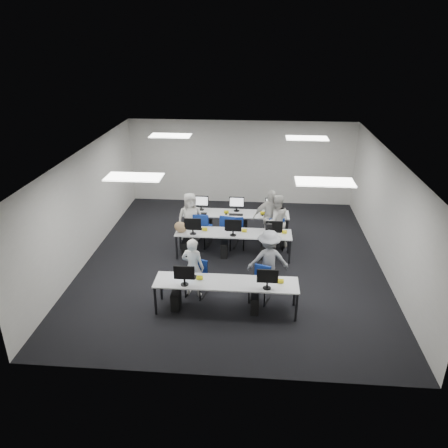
# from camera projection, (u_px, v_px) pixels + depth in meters

# --- Properties ---
(room) EXTENTS (9.00, 9.02, 3.00)m
(room) POSITION_uv_depth(u_px,v_px,m) (233.00, 209.00, 11.54)
(room) COLOR black
(room) RESTS_ON ground
(ceiling_panels) EXTENTS (5.20, 4.60, 0.02)m
(ceiling_panels) POSITION_uv_depth(u_px,v_px,m) (234.00, 155.00, 10.94)
(ceiling_panels) COLOR white
(ceiling_panels) RESTS_ON room
(desk_front) EXTENTS (3.20, 0.70, 0.73)m
(desk_front) POSITION_uv_depth(u_px,v_px,m) (226.00, 284.00, 9.69)
(desk_front) COLOR #B5B6B9
(desk_front) RESTS_ON ground
(desk_mid) EXTENTS (3.20, 0.70, 0.73)m
(desk_mid) POSITION_uv_depth(u_px,v_px,m) (233.00, 234.00, 12.06)
(desk_mid) COLOR #B5B6B9
(desk_mid) RESTS_ON ground
(desk_back) EXTENTS (3.20, 0.70, 0.73)m
(desk_back) POSITION_uv_depth(u_px,v_px,m) (236.00, 215.00, 13.33)
(desk_back) COLOR #B5B6B9
(desk_back) RESTS_ON ground
(equipment_front) EXTENTS (2.51, 0.41, 1.19)m
(equipment_front) POSITION_uv_depth(u_px,v_px,m) (218.00, 296.00, 9.82)
(equipment_front) COLOR #0D61B0
(equipment_front) RESTS_ON desk_front
(equipment_mid) EXTENTS (2.91, 0.41, 1.19)m
(equipment_mid) POSITION_uv_depth(u_px,v_px,m) (226.00, 245.00, 12.19)
(equipment_mid) COLOR white
(equipment_mid) RESTS_ON desk_mid
(equipment_back) EXTENTS (2.91, 0.41, 1.19)m
(equipment_back) POSITION_uv_depth(u_px,v_px,m) (242.00, 224.00, 13.47)
(equipment_back) COLOR white
(equipment_back) RESTS_ON desk_back
(chair_0) EXTENTS (0.55, 0.57, 0.87)m
(chair_0) POSITION_uv_depth(u_px,v_px,m) (197.00, 284.00, 10.44)
(chair_0) COLOR navy
(chair_0) RESTS_ON ground
(chair_1) EXTENTS (0.53, 0.56, 0.84)m
(chair_1) POSITION_uv_depth(u_px,v_px,m) (260.00, 290.00, 10.21)
(chair_1) COLOR navy
(chair_1) RESTS_ON ground
(chair_2) EXTENTS (0.50, 0.54, 0.90)m
(chair_2) POSITION_uv_depth(u_px,v_px,m) (200.00, 237.00, 12.83)
(chair_2) COLOR navy
(chair_2) RESTS_ON ground
(chair_3) EXTENTS (0.48, 0.52, 0.88)m
(chair_3) POSITION_uv_depth(u_px,v_px,m) (236.00, 239.00, 12.72)
(chair_3) COLOR navy
(chair_3) RESTS_ON ground
(chair_4) EXTENTS (0.52, 0.55, 0.95)m
(chair_4) POSITION_uv_depth(u_px,v_px,m) (275.00, 238.00, 12.70)
(chair_4) COLOR navy
(chair_4) RESTS_ON ground
(chair_5) EXTENTS (0.55, 0.58, 0.99)m
(chair_5) POSITION_uv_depth(u_px,v_px,m) (203.00, 234.00, 12.95)
(chair_5) COLOR navy
(chair_5) RESTS_ON ground
(chair_6) EXTENTS (0.56, 0.60, 0.97)m
(chair_6) POSITION_uv_depth(u_px,v_px,m) (229.00, 235.00, 12.90)
(chair_6) COLOR navy
(chair_6) RESTS_ON ground
(chair_7) EXTENTS (0.53, 0.56, 0.94)m
(chair_7) POSITION_uv_depth(u_px,v_px,m) (275.00, 236.00, 12.83)
(chair_7) COLOR navy
(chair_7) RESTS_ON ground
(handbag) EXTENTS (0.44, 0.35, 0.31)m
(handbag) POSITION_uv_depth(u_px,v_px,m) (181.00, 227.00, 12.00)
(handbag) COLOR #9C7A50
(handbag) RESTS_ON desk_mid
(student_0) EXTENTS (0.60, 0.45, 1.49)m
(student_0) POSITION_uv_depth(u_px,v_px,m) (193.00, 267.00, 10.24)
(student_0) COLOR silver
(student_0) RESTS_ON ground
(student_1) EXTENTS (0.93, 0.81, 1.60)m
(student_1) POSITION_uv_depth(u_px,v_px,m) (276.00, 221.00, 12.58)
(student_1) COLOR silver
(student_1) RESTS_ON ground
(student_2) EXTENTS (0.86, 0.67, 1.56)m
(student_2) POSITION_uv_depth(u_px,v_px,m) (190.00, 218.00, 12.82)
(student_2) COLOR silver
(student_2) RESTS_ON ground
(student_3) EXTENTS (1.02, 0.49, 1.69)m
(student_3) POSITION_uv_depth(u_px,v_px,m) (270.00, 218.00, 12.68)
(student_3) COLOR silver
(student_3) RESTS_ON ground
(photographer) EXTENTS (1.06, 0.69, 1.54)m
(photographer) POSITION_uv_depth(u_px,v_px,m) (268.00, 260.00, 10.51)
(photographer) COLOR gray
(photographer) RESTS_ON ground
(dslr_camera) EXTENTS (0.16, 0.20, 0.10)m
(dslr_camera) POSITION_uv_depth(u_px,v_px,m) (269.00, 226.00, 10.34)
(dslr_camera) COLOR black
(dslr_camera) RESTS_ON photographer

